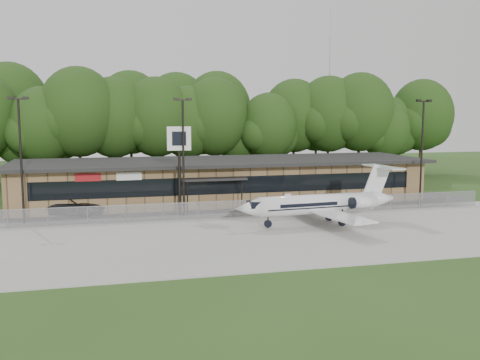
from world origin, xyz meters
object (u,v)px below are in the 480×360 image
object	(u,v)px
terminal	(222,180)
business_jet	(322,205)
suv	(71,206)
pole_sign	(179,148)

from	to	relation	value
terminal	business_jet	world-z (taller)	business_jet
suv	pole_sign	xyz separation A→B (m)	(9.20, -2.97, 5.13)
terminal	suv	distance (m)	15.16
terminal	business_jet	size ratio (longest dim) A/B	2.93
business_jet	suv	bearing A→B (deg)	149.86
terminal	pole_sign	world-z (taller)	pole_sign
business_jet	terminal	bearing A→B (deg)	106.35
terminal	pole_sign	size ratio (longest dim) A/B	5.25
terminal	suv	bearing A→B (deg)	-163.93
terminal	pole_sign	distance (m)	9.68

